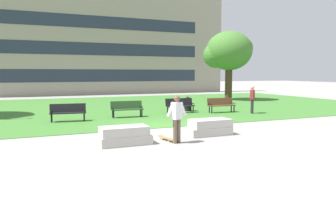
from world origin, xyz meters
The scene contains 14 objects.
ground_plane centered at (0.00, 0.00, 0.00)m, with size 140.00×140.00×0.00m, color gray.
grass_lawn centered at (0.00, 10.00, 0.01)m, with size 40.00×20.00×0.02m, color #3D752D.
concrete_block_center centered at (-3.04, -2.61, 0.31)m, with size 1.80×0.90×0.64m.
concrete_block_left centered at (0.60, -2.22, 0.31)m, with size 1.82×0.90×0.64m.
person_skateboarder centered at (-1.25, -3.12, 0.97)m, with size 0.84×0.39×1.71m.
skateboard centered at (-1.40, -2.64, 0.09)m, with size 0.40×1.04×0.14m.
park_bench_near_left centered at (-1.03, 4.15, 0.54)m, with size 1.83×0.63×0.90m.
park_bench_near_right centered at (-4.27, 3.77, 0.54)m, with size 1.85×0.74×0.90m.
park_bench_far_left centered at (2.57, 4.81, 0.54)m, with size 1.82×0.59×0.90m.
park_bench_far_right centered at (5.07, 4.01, 0.54)m, with size 1.81×0.58×0.90m.
tree_near_left centered at (10.78, 11.93, 4.43)m, with size 4.38×4.17×6.27m.
trash_bin centered at (3.47, 5.51, 0.50)m, with size 0.49×0.49×0.96m.
person_bystander_near_lawn centered at (6.55, 2.80, 0.98)m, with size 0.42×0.58×1.71m.
building_facade_distant centered at (2.00, 24.50, 6.22)m, with size 31.03×1.03×12.45m.
Camera 1 is at (-6.05, -13.63, 2.51)m, focal length 35.00 mm.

